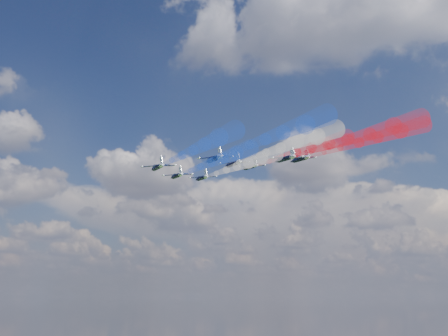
% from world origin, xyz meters
% --- Properties ---
extents(jet_lead, '(13.83, 14.06, 4.87)m').
position_xyz_m(jet_lead, '(3.13, 0.51, 135.65)').
color(jet_lead, black).
extents(trail_lead, '(32.65, 33.67, 7.61)m').
position_xyz_m(trail_lead, '(21.42, -18.23, 133.46)').
color(trail_lead, white).
extents(jet_inner_left, '(13.83, 14.06, 4.87)m').
position_xyz_m(jet_inner_left, '(2.12, -14.10, 133.44)').
color(jet_inner_left, black).
extents(trail_inner_left, '(32.65, 33.67, 7.61)m').
position_xyz_m(trail_inner_left, '(20.42, -32.84, 131.25)').
color(trail_inner_left, blue).
extents(jet_inner_right, '(13.83, 14.06, 4.87)m').
position_xyz_m(jet_inner_right, '(19.02, -1.09, 137.34)').
color(jet_inner_right, black).
extents(trail_inner_right, '(32.65, 33.67, 7.61)m').
position_xyz_m(trail_inner_right, '(37.31, -19.83, 135.15)').
color(trail_inner_right, red).
extents(jet_outer_left, '(13.83, 14.06, 4.87)m').
position_xyz_m(jet_outer_left, '(5.33, -30.94, 131.91)').
color(jet_outer_left, black).
extents(trail_outer_left, '(32.65, 33.67, 7.61)m').
position_xyz_m(trail_outer_left, '(23.63, -49.67, 129.72)').
color(trail_outer_left, blue).
extents(jet_center_third, '(13.83, 14.06, 4.87)m').
position_xyz_m(jet_center_third, '(19.43, -16.01, 134.80)').
color(jet_center_third, black).
extents(trail_center_third, '(32.65, 33.67, 7.61)m').
position_xyz_m(trail_center_third, '(37.73, -34.74, 132.61)').
color(trail_center_third, white).
extents(jet_outer_right, '(13.83, 14.06, 4.87)m').
position_xyz_m(jet_outer_right, '(34.25, -3.33, 137.66)').
color(jet_outer_right, black).
extents(trail_outer_right, '(32.65, 33.67, 7.61)m').
position_xyz_m(trail_outer_right, '(52.55, -22.06, 135.47)').
color(trail_outer_right, red).
extents(jet_rear_left, '(13.83, 14.06, 4.87)m').
position_xyz_m(jet_rear_left, '(20.93, -32.23, 132.25)').
color(jet_rear_left, black).
extents(trail_rear_left, '(32.65, 33.67, 7.61)m').
position_xyz_m(trail_rear_left, '(39.22, -50.96, 130.06)').
color(trail_rear_left, blue).
extents(jet_rear_right, '(13.83, 14.06, 4.87)m').
position_xyz_m(jet_rear_right, '(34.17, -18.39, 134.30)').
color(jet_rear_right, black).
extents(trail_rear_right, '(32.65, 33.67, 7.61)m').
position_xyz_m(trail_rear_right, '(52.46, -37.13, 132.11)').
color(trail_rear_right, red).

